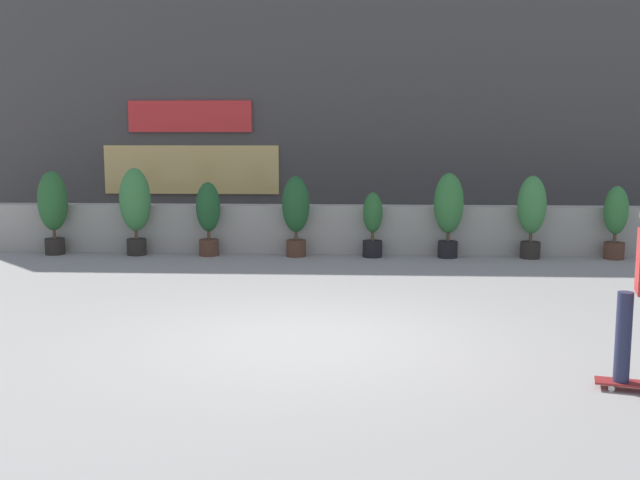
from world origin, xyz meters
The scene contains 11 objects.
ground_plane centered at (0.00, 0.00, 0.00)m, with size 48.00×48.00×0.00m, color #9E9B96.
planter_wall centered at (0.00, 6.00, 0.45)m, with size 18.00×0.40×0.90m, color #B2ADA3.
building_backdrop centered at (-0.01, 10.00, 3.25)m, with size 20.00×2.08×6.50m.
potted_plant_0 centered at (-5.16, 5.55, 0.91)m, with size 0.54×0.54×1.55m.
potted_plant_1 centered at (-3.61, 5.55, 0.95)m, with size 0.57×0.57×1.61m.
potted_plant_2 centered at (-2.26, 5.55, 0.77)m, with size 0.44×0.44×1.36m.
potted_plant_3 centered at (-0.64, 5.55, 0.85)m, with size 0.50×0.50×1.47m.
potted_plant_4 centered at (0.76, 5.55, 0.62)m, with size 0.36×0.36×1.18m.
potted_plant_5 centered at (2.13, 5.55, 0.90)m, with size 0.53×0.53×1.54m.
potted_plant_6 centered at (3.61, 5.55, 0.87)m, with size 0.51×0.51×1.49m.
potted_plant_7 centered at (5.10, 5.55, 0.74)m, with size 0.42×0.42×1.32m.
Camera 1 is at (0.48, -8.21, 2.33)m, focal length 42.72 mm.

